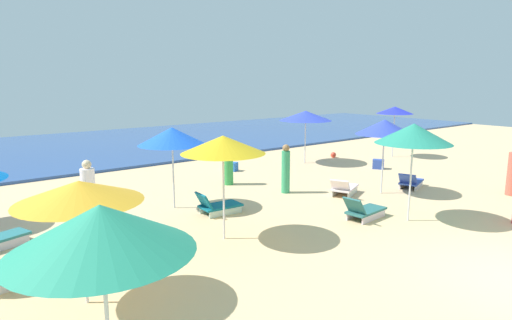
# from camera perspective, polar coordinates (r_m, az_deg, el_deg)

# --- Properties ---
(ocean) EXTENTS (60.00, 14.71, 0.12)m
(ocean) POSITION_cam_1_polar(r_m,az_deg,el_deg) (27.34, -18.78, 1.90)
(ocean) COLOR #2B4D92
(ocean) RESTS_ON ground_plane
(umbrella_0) EXTENTS (2.44, 2.44, 2.46)m
(umbrella_0) POSITION_cam_1_polar(r_m,az_deg,el_deg) (20.42, 6.53, 5.79)
(umbrella_0) COLOR silver
(umbrella_0) RESTS_ON ground_plane
(umbrella_1) EXTENTS (1.95, 1.95, 2.56)m
(umbrella_1) POSITION_cam_1_polar(r_m,az_deg,el_deg) (15.35, 16.52, 4.16)
(umbrella_1) COLOR silver
(umbrella_1) RESTS_ON ground_plane
(lounge_chair_1_0) EXTENTS (1.45, 1.00, 0.62)m
(lounge_chair_1_0) POSITION_cam_1_polar(r_m,az_deg,el_deg) (16.77, 19.62, -2.72)
(lounge_chair_1_0) COLOR silver
(lounge_chair_1_0) RESTS_ON ground_plane
(lounge_chair_1_1) EXTENTS (1.49, 1.12, 0.66)m
(lounge_chair_1_1) POSITION_cam_1_polar(r_m,az_deg,el_deg) (15.11, 11.47, -3.62)
(lounge_chair_1_1) COLOR silver
(lounge_chair_1_1) RESTS_ON ground_plane
(umbrella_2) EXTENTS (2.06, 2.06, 2.57)m
(umbrella_2) POSITION_cam_1_polar(r_m,az_deg,el_deg) (5.04, -19.68, -8.50)
(umbrella_2) COLOR silver
(umbrella_2) RESTS_ON ground_plane
(umbrella_4) EXTENTS (2.13, 2.13, 2.22)m
(umbrella_4) POSITION_cam_1_polar(r_m,az_deg,el_deg) (7.92, -22.19, -3.86)
(umbrella_4) COLOR silver
(umbrella_4) RESTS_ON ground_plane
(umbrella_5) EXTENTS (2.04, 2.04, 2.49)m
(umbrella_5) POSITION_cam_1_polar(r_m,az_deg,el_deg) (13.23, -10.97, 3.08)
(umbrella_5) COLOR silver
(umbrella_5) RESTS_ON ground_plane
(lounge_chair_5_0) EXTENTS (1.33, 0.75, 0.70)m
(lounge_chair_5_0) POSITION_cam_1_polar(r_m,az_deg,el_deg) (12.86, -5.09, -5.98)
(lounge_chair_5_0) COLOR silver
(lounge_chair_5_0) RESTS_ON ground_plane
(umbrella_7) EXTENTS (2.05, 2.05, 2.73)m
(umbrella_7) POSITION_cam_1_polar(r_m,az_deg,el_deg) (12.48, 19.98, 3.26)
(umbrella_7) COLOR silver
(umbrella_7) RESTS_ON ground_plane
(lounge_chair_7_0) EXTENTS (1.47, 0.70, 0.73)m
(lounge_chair_7_0) POSITION_cam_1_polar(r_m,az_deg,el_deg) (12.70, 13.96, -6.46)
(lounge_chair_7_0) COLOR silver
(lounge_chair_7_0) RESTS_ON ground_plane
(umbrella_8) EXTENTS (1.81, 1.81, 2.56)m
(umbrella_8) POSITION_cam_1_polar(r_m,az_deg,el_deg) (23.02, 17.76, 6.24)
(umbrella_8) COLOR silver
(umbrella_8) RESTS_ON ground_plane
(umbrella_9) EXTENTS (2.04, 2.04, 2.58)m
(umbrella_9) POSITION_cam_1_polar(r_m,az_deg,el_deg) (10.39, -4.35, 2.02)
(umbrella_9) COLOR silver
(umbrella_9) RESTS_ON ground_plane
(beachgoer_1) EXTENTS (0.39, 0.39, 1.65)m
(beachgoer_1) POSITION_cam_1_polar(r_m,az_deg,el_deg) (16.26, -3.67, -0.59)
(beachgoer_1) COLOR green
(beachgoer_1) RESTS_ON ground_plane
(beachgoer_3) EXTENTS (0.54, 0.54, 1.74)m
(beachgoer_3) POSITION_cam_1_polar(r_m,az_deg,el_deg) (12.85, -21.10, -4.08)
(beachgoer_3) COLOR white
(beachgoer_3) RESTS_ON ground_plane
(beachgoer_4) EXTENTS (0.36, 0.36, 1.70)m
(beachgoer_4) POSITION_cam_1_polar(r_m,az_deg,el_deg) (15.06, 3.92, -1.25)
(beachgoer_4) COLOR #379C65
(beachgoer_4) RESTS_ON ground_plane
(beach_ball_0) EXTENTS (0.28, 0.28, 0.28)m
(beach_ball_0) POSITION_cam_1_polar(r_m,az_deg,el_deg) (22.31, 10.11, 0.67)
(beach_ball_0) COLOR #E0402A
(beach_ball_0) RESTS_ON ground_plane
(cooler_box_1) EXTENTS (0.58, 0.61, 0.41)m
(cooler_box_1) POSITION_cam_1_polar(r_m,az_deg,el_deg) (19.95, 15.75, -0.53)
(cooler_box_1) COLOR #2F4AA5
(cooler_box_1) RESTS_ON ground_plane
(cooler_box_2) EXTENTS (0.58, 0.67, 0.37)m
(cooler_box_2) POSITION_cam_1_polar(r_m,az_deg,el_deg) (18.82, -3.34, -0.86)
(cooler_box_2) COLOR blue
(cooler_box_2) RESTS_ON ground_plane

